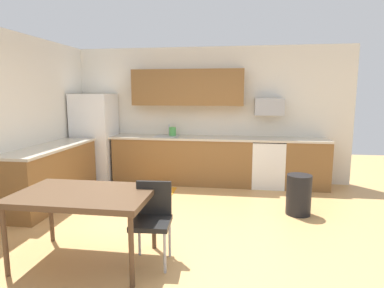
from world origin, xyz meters
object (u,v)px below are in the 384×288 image
object	(u,v)px
refrigerator	(95,138)
microwave	(269,107)
oven_range	(267,163)
kettle	(173,132)
trash_bin	(299,195)
chair_near_table	(152,216)
dining_table	(84,198)

from	to	relation	value
refrigerator	microwave	distance (m)	3.53
oven_range	kettle	size ratio (longest dim) A/B	4.55
trash_bin	kettle	distance (m)	2.77
refrigerator	microwave	size ratio (longest dim) A/B	3.29
microwave	kettle	bearing A→B (deg)	-178.47
chair_near_table	oven_range	bearing A→B (deg)	64.91
kettle	oven_range	bearing A→B (deg)	-1.53
microwave	kettle	size ratio (longest dim) A/B	2.70
microwave	oven_range	bearing A→B (deg)	-90.00
oven_range	trash_bin	xyz separation A→B (m)	(0.34, -1.45, -0.16)
oven_range	trash_bin	distance (m)	1.50
microwave	chair_near_table	world-z (taller)	microwave
oven_range	trash_bin	bearing A→B (deg)	-76.78
refrigerator	oven_range	xyz separation A→B (m)	(3.46, 0.08, -0.43)
refrigerator	trash_bin	xyz separation A→B (m)	(3.80, -1.37, -0.59)
refrigerator	oven_range	bearing A→B (deg)	1.32
microwave	trash_bin	bearing A→B (deg)	-77.60
dining_table	chair_near_table	size ratio (longest dim) A/B	1.65
refrigerator	chair_near_table	size ratio (longest dim) A/B	2.09
dining_table	kettle	world-z (taller)	kettle
dining_table	chair_near_table	distance (m)	0.74
dining_table	chair_near_table	xyz separation A→B (m)	(0.70, 0.12, -0.20)
dining_table	trash_bin	distance (m)	3.06
microwave	chair_near_table	size ratio (longest dim) A/B	0.64
refrigerator	trash_bin	distance (m)	4.09
trash_bin	dining_table	bearing A→B (deg)	-144.91
refrigerator	chair_near_table	world-z (taller)	refrigerator
microwave	dining_table	distance (m)	4.02
refrigerator	dining_table	bearing A→B (deg)	-67.10
oven_range	chair_near_table	world-z (taller)	oven_range
trash_bin	kettle	xyz separation A→B (m)	(-2.22, 1.50, 0.72)
refrigerator	microwave	xyz separation A→B (m)	(3.46, 0.18, 0.65)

